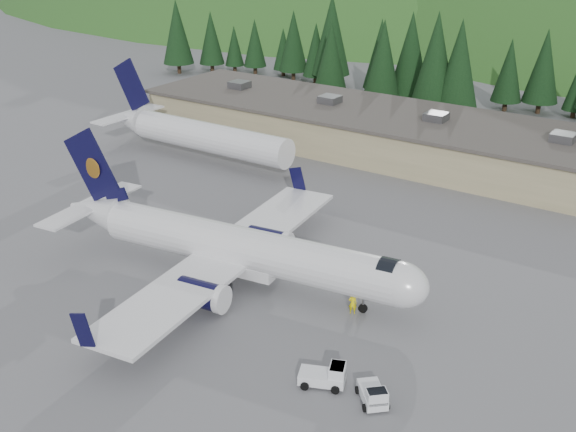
{
  "coord_description": "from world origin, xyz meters",
  "views": [
    {
      "loc": [
        32.63,
        -42.22,
        29.22
      ],
      "look_at": [
        0.0,
        6.0,
        4.0
      ],
      "focal_mm": 45.0,
      "sensor_mm": 36.0,
      "label": 1
    }
  ],
  "objects_px": {
    "second_airliner": "(193,133)",
    "ramp_worker": "(353,303)",
    "baggage_tug_b": "(374,395)",
    "terminal_building": "(397,134)",
    "airliner": "(237,248)",
    "baggage_tug_a": "(326,376)"
  },
  "relations": [
    {
      "from": "airliner",
      "to": "terminal_building",
      "type": "relative_size",
      "value": 0.48
    },
    {
      "from": "airliner",
      "to": "second_airliner",
      "type": "xyz_separation_m",
      "value": [
        -23.93,
        22.12,
        0.29
      ]
    },
    {
      "from": "baggage_tug_a",
      "to": "ramp_worker",
      "type": "height_order",
      "value": "ramp_worker"
    },
    {
      "from": "airliner",
      "to": "ramp_worker",
      "type": "height_order",
      "value": "airliner"
    },
    {
      "from": "baggage_tug_b",
      "to": "terminal_building",
      "type": "height_order",
      "value": "terminal_building"
    },
    {
      "from": "airliner",
      "to": "baggage_tug_a",
      "type": "height_order",
      "value": "airliner"
    },
    {
      "from": "terminal_building",
      "to": "second_airliner",
      "type": "bearing_deg",
      "value": -141.22
    },
    {
      "from": "airliner",
      "to": "terminal_building",
      "type": "height_order",
      "value": "airliner"
    },
    {
      "from": "airliner",
      "to": "second_airliner",
      "type": "distance_m",
      "value": 32.59
    },
    {
      "from": "airliner",
      "to": "baggage_tug_b",
      "type": "height_order",
      "value": "airliner"
    },
    {
      "from": "baggage_tug_a",
      "to": "terminal_building",
      "type": "distance_m",
      "value": 49.54
    },
    {
      "from": "ramp_worker",
      "to": "baggage_tug_b",
      "type": "bearing_deg",
      "value": 104.15
    },
    {
      "from": "baggage_tug_a",
      "to": "terminal_building",
      "type": "bearing_deg",
      "value": 88.41
    },
    {
      "from": "second_airliner",
      "to": "ramp_worker",
      "type": "relative_size",
      "value": 15.45
    },
    {
      "from": "second_airliner",
      "to": "ramp_worker",
      "type": "bearing_deg",
      "value": -31.67
    },
    {
      "from": "terminal_building",
      "to": "airliner",
      "type": "bearing_deg",
      "value": -83.99
    },
    {
      "from": "second_airliner",
      "to": "terminal_building",
      "type": "distance_m",
      "value": 25.55
    },
    {
      "from": "baggage_tug_a",
      "to": "baggage_tug_b",
      "type": "distance_m",
      "value": 3.5
    },
    {
      "from": "second_airliner",
      "to": "ramp_worker",
      "type": "height_order",
      "value": "second_airliner"
    },
    {
      "from": "airliner",
      "to": "ramp_worker",
      "type": "relative_size",
      "value": 19.3
    },
    {
      "from": "airliner",
      "to": "second_airliner",
      "type": "bearing_deg",
      "value": 130.21
    },
    {
      "from": "second_airliner",
      "to": "baggage_tug_b",
      "type": "xyz_separation_m",
      "value": [
        41.1,
        -30.22,
        -2.66
      ]
    }
  ]
}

